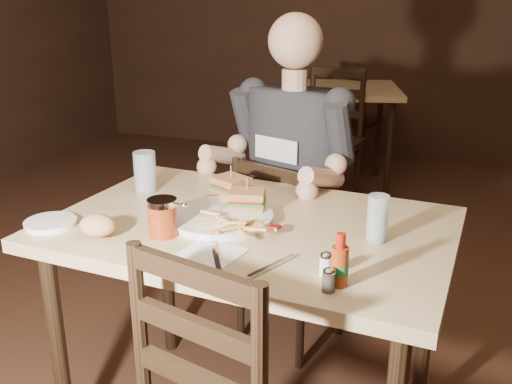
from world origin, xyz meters
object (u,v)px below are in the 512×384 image
(bg_table, at_px, (343,99))
(glass_left, at_px, (145,172))
(hot_sauce, at_px, (340,260))
(dinner_plate, at_px, (220,218))
(bg_chair_far, at_px, (354,120))
(main_table, at_px, (250,248))
(bg_chair_near, at_px, (324,143))
(glass_right, at_px, (377,218))
(syrup_dispenser, at_px, (163,217))
(chair_far, at_px, (292,251))
(diner, at_px, (288,140))
(side_plate, at_px, (51,224))

(bg_table, bearing_deg, glass_left, -93.84)
(glass_left, bearing_deg, hot_sauce, -29.82)
(dinner_plate, bearing_deg, hot_sauce, -33.15)
(bg_chair_far, distance_m, hot_sauce, 3.61)
(main_table, bearing_deg, hot_sauce, -41.70)
(bg_chair_far, height_order, bg_chair_near, bg_chair_near)
(bg_chair_far, height_order, hot_sauce, hot_sauce)
(glass_right, bearing_deg, syrup_dispenser, -163.81)
(hot_sauce, bearing_deg, bg_table, 101.31)
(chair_far, bearing_deg, bg_chair_near, -62.51)
(diner, bearing_deg, glass_right, -33.61)
(glass_left, bearing_deg, syrup_dispenser, -52.96)
(syrup_dispenser, bearing_deg, bg_table, 95.02)
(hot_sauce, bearing_deg, glass_left, 150.18)
(bg_table, relative_size, hot_sauce, 7.42)
(diner, xyz_separation_m, side_plate, (-0.49, -0.77, -0.11))
(bg_table, bearing_deg, bg_chair_near, -90.00)
(bg_table, bearing_deg, dinner_plate, -86.22)
(chair_far, height_order, side_plate, chair_far)
(diner, xyz_separation_m, hot_sauce, (0.38, -0.84, -0.05))
(dinner_plate, xyz_separation_m, glass_right, (0.46, 0.01, 0.06))
(main_table, xyz_separation_m, bg_table, (-0.27, 2.70, -0.01))
(bg_chair_near, xyz_separation_m, hot_sauce, (0.60, -2.44, 0.36))
(hot_sauce, bearing_deg, glass_right, 81.34)
(glass_right, bearing_deg, diner, 127.42)
(hot_sauce, bearing_deg, dinner_plate, 146.85)
(bg_table, relative_size, bg_chair_far, 1.19)
(dinner_plate, bearing_deg, side_plate, -156.11)
(glass_left, xyz_separation_m, glass_right, (0.81, -0.15, -0.00))
(bg_chair_far, relative_size, syrup_dispenser, 7.56)
(main_table, distance_m, dinner_plate, 0.13)
(chair_far, distance_m, diner, 0.48)
(bg_chair_far, height_order, side_plate, bg_chair_far)
(chair_far, xyz_separation_m, side_plate, (-0.51, -0.82, 0.37))
(bg_table, bearing_deg, bg_chair_far, 90.00)
(bg_chair_far, distance_m, syrup_dispenser, 3.44)
(bg_chair_far, bearing_deg, syrup_dispenser, 106.96)
(glass_right, height_order, syrup_dispenser, glass_right)
(bg_chair_near, xyz_separation_m, glass_left, (-0.17, -2.00, 0.36))
(main_table, bearing_deg, syrup_dispenser, -138.83)
(bg_chair_far, xyz_separation_m, syrup_dispenser, (0.07, -3.42, 0.41))
(diner, distance_m, dinner_plate, 0.58)
(bg_chair_near, xyz_separation_m, dinner_plate, (0.18, -2.17, 0.30))
(dinner_plate, bearing_deg, main_table, 13.07)
(bg_chair_far, bearing_deg, bg_table, 105.78)
(diner, bearing_deg, hot_sauce, -46.68)
(glass_left, bearing_deg, diner, 45.97)
(bg_table, height_order, glass_right, glass_right)
(bg_chair_far, distance_m, bg_chair_near, 1.10)
(side_plate, bearing_deg, hot_sauce, -4.64)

